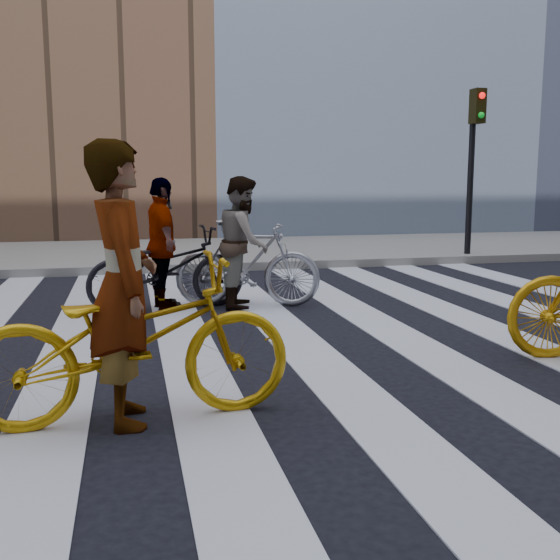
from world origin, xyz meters
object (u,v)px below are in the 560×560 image
object	(u,v)px
bike_silver_mid	(248,263)
rider_mid	(244,242)
rider_left	(123,285)
rider_rear	(162,244)
traffic_signal	(474,145)
bike_dark_rear	(167,268)
bike_yellow_left	(132,340)

from	to	relation	value
bike_silver_mid	rider_mid	size ratio (longest dim) A/B	1.12
rider_left	rider_rear	distance (m)	3.88
rider_mid	rider_rear	distance (m)	1.02
traffic_signal	rider_mid	bearing A→B (deg)	-145.52
rider_rear	rider_mid	bearing A→B (deg)	-101.71
bike_silver_mid	rider_rear	distance (m)	1.10
traffic_signal	rider_left	distance (m)	9.99
bike_silver_mid	traffic_signal	bearing A→B (deg)	-41.17
bike_dark_rear	rider_rear	bearing A→B (deg)	80.50
bike_dark_rear	rider_rear	size ratio (longest dim) A/B	1.21
rider_mid	rider_left	bearing A→B (deg)	173.00
bike_silver_mid	bike_dark_rear	size ratio (longest dim) A/B	0.93
bike_yellow_left	bike_dark_rear	world-z (taller)	bike_yellow_left
rider_mid	rider_rear	size ratio (longest dim) A/B	1.01
bike_dark_rear	rider_mid	xyz separation A→B (m)	(0.97, -0.04, 0.31)
bike_yellow_left	bike_silver_mid	xyz separation A→B (m)	(1.47, 3.81, -0.01)
traffic_signal	rider_left	size ratio (longest dim) A/B	1.76
bike_dark_rear	rider_mid	size ratio (longest dim) A/B	1.20
bike_dark_rear	rider_left	distance (m)	3.91
traffic_signal	rider_left	xyz separation A→B (m)	(-6.62, -7.35, -1.34)
bike_yellow_left	rider_mid	bearing A→B (deg)	-24.39
rider_rear	bike_dark_rear	bearing A→B (deg)	-99.50
bike_silver_mid	rider_mid	bearing A→B (deg)	104.09
bike_silver_mid	bike_dark_rear	world-z (taller)	bike_silver_mid
bike_dark_rear	bike_silver_mid	bearing A→B (deg)	-101.71
bike_silver_mid	rider_rear	world-z (taller)	rider_rear
bike_yellow_left	rider_rear	bearing A→B (deg)	-9.90
bike_yellow_left	bike_silver_mid	distance (m)	4.09
rider_left	bike_dark_rear	bearing A→B (deg)	-11.37
rider_left	rider_mid	bearing A→B (deg)	-25.04
rider_rear	bike_silver_mid	bearing A→B (deg)	-101.61
bike_silver_mid	rider_left	bearing A→B (deg)	172.35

